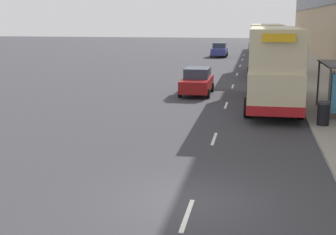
{
  "coord_description": "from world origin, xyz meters",
  "views": [
    {
      "loc": [
        1.5,
        -11.57,
        4.74
      ],
      "look_at": [
        -3.98,
        17.92,
        -1.59
      ],
      "focal_mm": 50.0,
      "sensor_mm": 36.0,
      "label": 1
    }
  ],
  "objects_px": {
    "double_decker_bus_ahead": "(266,48)",
    "pedestrian_2": "(334,84)",
    "double_decker_bus_near": "(273,65)",
    "car_0": "(267,51)",
    "litter_bin": "(323,113)",
    "car_2": "(197,81)",
    "car_1": "(219,50)"
  },
  "relations": [
    {
      "from": "car_0",
      "to": "double_decker_bus_near",
      "type": "bearing_deg",
      "value": -90.82
    },
    {
      "from": "car_2",
      "to": "litter_bin",
      "type": "bearing_deg",
      "value": 128.14
    },
    {
      "from": "double_decker_bus_near",
      "to": "car_2",
      "type": "distance_m",
      "value": 5.83
    },
    {
      "from": "double_decker_bus_near",
      "to": "car_2",
      "type": "height_order",
      "value": "double_decker_bus_near"
    },
    {
      "from": "double_decker_bus_ahead",
      "to": "car_0",
      "type": "distance_m",
      "value": 18.39
    },
    {
      "from": "litter_bin",
      "to": "car_1",
      "type": "bearing_deg",
      "value": 100.94
    },
    {
      "from": "car_1",
      "to": "car_2",
      "type": "relative_size",
      "value": 1.02
    },
    {
      "from": "car_0",
      "to": "litter_bin",
      "type": "distance_m",
      "value": 38.77
    },
    {
      "from": "double_decker_bus_ahead",
      "to": "litter_bin",
      "type": "bearing_deg",
      "value": -83.87
    },
    {
      "from": "litter_bin",
      "to": "car_0",
      "type": "bearing_deg",
      "value": 92.36
    },
    {
      "from": "pedestrian_2",
      "to": "litter_bin",
      "type": "relative_size",
      "value": 1.69
    },
    {
      "from": "car_2",
      "to": "pedestrian_2",
      "type": "distance_m",
      "value": 8.24
    },
    {
      "from": "pedestrian_2",
      "to": "litter_bin",
      "type": "xyz_separation_m",
      "value": [
        -1.46,
        -6.96,
        -0.38
      ]
    },
    {
      "from": "double_decker_bus_near",
      "to": "car_1",
      "type": "distance_m",
      "value": 34.47
    },
    {
      "from": "double_decker_bus_ahead",
      "to": "car_2",
      "type": "relative_size",
      "value": 2.37
    },
    {
      "from": "car_1",
      "to": "litter_bin",
      "type": "height_order",
      "value": "car_1"
    },
    {
      "from": "double_decker_bus_near",
      "to": "double_decker_bus_ahead",
      "type": "height_order",
      "value": "same"
    },
    {
      "from": "car_2",
      "to": "litter_bin",
      "type": "height_order",
      "value": "car_2"
    },
    {
      "from": "car_0",
      "to": "pedestrian_2",
      "type": "distance_m",
      "value": 31.92
    },
    {
      "from": "double_decker_bus_ahead",
      "to": "pedestrian_2",
      "type": "relative_size",
      "value": 5.83
    },
    {
      "from": "pedestrian_2",
      "to": "litter_bin",
      "type": "bearing_deg",
      "value": -101.81
    },
    {
      "from": "double_decker_bus_ahead",
      "to": "pedestrian_2",
      "type": "bearing_deg",
      "value": -74.83
    },
    {
      "from": "double_decker_bus_ahead",
      "to": "double_decker_bus_near",
      "type": "bearing_deg",
      "value": -89.57
    },
    {
      "from": "double_decker_bus_ahead",
      "to": "pedestrian_2",
      "type": "xyz_separation_m",
      "value": [
        3.65,
        -13.45,
        -1.24
      ]
    },
    {
      "from": "car_1",
      "to": "double_decker_bus_near",
      "type": "bearing_deg",
      "value": 99.18
    },
    {
      "from": "double_decker_bus_near",
      "to": "car_0",
      "type": "distance_m",
      "value": 33.63
    },
    {
      "from": "double_decker_bus_ahead",
      "to": "car_1",
      "type": "bearing_deg",
      "value": 106.02
    },
    {
      "from": "double_decker_bus_ahead",
      "to": "car_1",
      "type": "relative_size",
      "value": 2.33
    },
    {
      "from": "car_0",
      "to": "pedestrian_2",
      "type": "xyz_separation_m",
      "value": [
        3.05,
        -31.77,
        0.19
      ]
    },
    {
      "from": "double_decker_bus_near",
      "to": "double_decker_bus_ahead",
      "type": "xyz_separation_m",
      "value": [
        -0.12,
        15.27,
        -0.0
      ]
    },
    {
      "from": "pedestrian_2",
      "to": "litter_bin",
      "type": "distance_m",
      "value": 7.12
    },
    {
      "from": "car_0",
      "to": "car_2",
      "type": "xyz_separation_m",
      "value": [
        -5.05,
        -30.27,
        -0.02
      ]
    }
  ]
}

